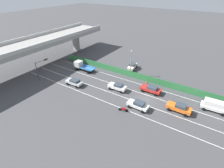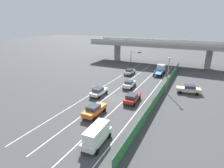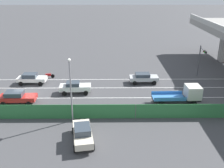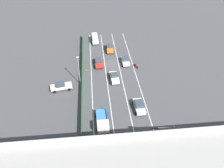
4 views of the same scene
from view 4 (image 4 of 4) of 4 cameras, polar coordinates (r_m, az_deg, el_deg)
The scene contains 18 objects.
ground_plane at distance 56.75m, azimuth -0.07°, elevation 5.11°, with size 300.00×300.00×0.00m, color #424244.
lane_line_left_edge at distance 51.78m, azimuth 6.54°, elevation 1.27°, with size 0.14×49.95×0.01m, color silver.
lane_line_mid_left at distance 51.22m, azimuth 2.66°, elevation 1.05°, with size 0.14×49.95×0.01m, color silver.
lane_line_mid_right at distance 50.90m, azimuth -1.29°, elevation 0.81°, with size 0.14×49.95×0.01m, color silver.
lane_line_right_edge at distance 50.82m, azimuth -5.27°, elevation 0.58°, with size 0.14×49.95×0.01m, color silver.
green_fence at distance 50.38m, azimuth -7.66°, elevation 1.22°, with size 0.10×46.05×1.73m.
car_hatchback_white at distance 56.73m, azimuth 3.49°, elevation 6.09°, with size 2.01×4.32×1.61m.
car_van_white at distance 67.11m, azimuth -4.41°, elevation 11.67°, with size 2.10×4.80×2.26m.
car_sedan_white at distance 50.54m, azimuth 0.62°, elevation 1.78°, with size 2.12×4.36×1.62m.
car_sedan_red at distance 56.10m, azimuth -3.47°, elevation 5.69°, with size 2.09×4.62×1.61m.
car_taxi_orange at distance 62.39m, azimuth -0.59°, elevation 9.32°, with size 2.03×4.62×1.73m.
car_sedan_silver at distance 43.49m, azimuth 7.03°, elevation -5.62°, with size 2.10×4.35×1.54m.
flatbed_truck_blue at distance 39.44m, azimuth -2.41°, elevation -10.21°, with size 2.38×5.94×2.43m.
motorcycle at distance 55.71m, azimuth 6.22°, elevation 4.74°, with size 0.78×1.90×0.93m.
parked_sedan_cream at distance 49.08m, azimuth -13.02°, elevation -0.53°, with size 4.80×2.53×1.74m.
traffic_light at distance 35.96m, azimuth 13.44°, elevation -12.08°, with size 3.48×0.64×5.07m.
street_lamp at distance 47.92m, azimuth -8.59°, elevation 4.09°, with size 0.60×0.36×7.16m.
traffic_cone at distance 54.46m, azimuth -6.75°, elevation 3.66°, with size 0.47×0.47×0.65m.
Camera 4 is at (4.64, 47.67, 30.43)m, focal length 35.43 mm.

